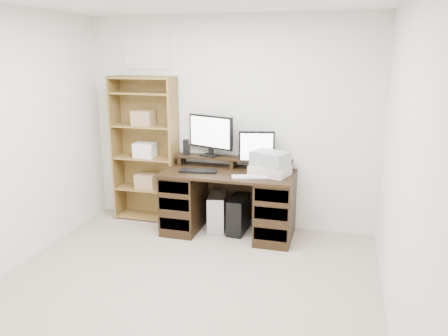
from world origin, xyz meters
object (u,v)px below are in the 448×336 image
at_px(monitor_wide, 211,134).
at_px(tower_silver, 217,212).
at_px(desk, 229,202).
at_px(printer, 270,170).
at_px(tower_black, 239,215).
at_px(bookshelf, 146,148).
at_px(monitor_small, 257,149).

relative_size(monitor_wide, tower_silver, 1.34).
bearing_deg(monitor_wide, desk, -18.90).
bearing_deg(printer, tower_black, -174.64).
bearing_deg(tower_black, tower_silver, -179.42).
height_order(printer, bookshelf, bookshelf).
bearing_deg(monitor_small, bookshelf, 167.05).
bearing_deg(bookshelf, tower_black, -6.75).
bearing_deg(tower_silver, bookshelf, 160.98).
bearing_deg(tower_silver, tower_black, -13.01).
relative_size(monitor_wide, tower_black, 1.35).
height_order(monitor_small, tower_black, monitor_small).
bearing_deg(desk, printer, 0.01).
bearing_deg(bookshelf, desk, -10.69).
distance_m(tower_black, bookshelf, 1.42).
height_order(monitor_wide, monitor_small, monitor_wide).
distance_m(desk, monitor_small, 0.69).
height_order(desk, monitor_small, monitor_small).
relative_size(monitor_wide, monitor_small, 1.30).
bearing_deg(tower_black, printer, -7.70).
bearing_deg(printer, monitor_small, 152.10).
xyz_separation_m(monitor_small, bookshelf, (-1.41, 0.03, -0.08)).
xyz_separation_m(tower_black, bookshelf, (-1.23, 0.15, 0.70)).
bearing_deg(tower_silver, monitor_small, 2.05).
bearing_deg(monitor_wide, monitor_small, 15.02).
bearing_deg(monitor_wide, tower_silver, -32.36).
bearing_deg(printer, monitor_wide, 178.84).
relative_size(monitor_small, printer, 1.11).
height_order(monitor_small, bookshelf, bookshelf).
distance_m(printer, tower_black, 0.70).
distance_m(monitor_wide, monitor_small, 0.59).
xyz_separation_m(desk, monitor_wide, (-0.28, 0.23, 0.75)).
xyz_separation_m(monitor_small, tower_silver, (-0.45, -0.10, -0.78)).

